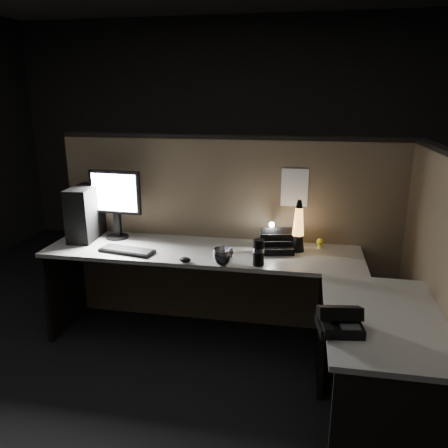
% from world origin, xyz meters
% --- Properties ---
extents(floor, '(6.00, 6.00, 0.00)m').
position_xyz_m(floor, '(0.00, 0.00, 0.00)').
color(floor, black).
rests_on(floor, ground).
extents(room_shell, '(6.00, 6.00, 6.00)m').
position_xyz_m(room_shell, '(0.00, 0.00, 1.62)').
color(room_shell, silver).
rests_on(room_shell, ground).
extents(partition_back, '(2.66, 0.06, 1.50)m').
position_xyz_m(partition_back, '(0.00, 0.93, 0.75)').
color(partition_back, brown).
rests_on(partition_back, ground).
extents(partition_right, '(0.06, 1.66, 1.50)m').
position_xyz_m(partition_right, '(1.33, 0.10, 0.75)').
color(partition_right, brown).
rests_on(partition_right, ground).
extents(desk, '(2.60, 1.60, 0.73)m').
position_xyz_m(desk, '(0.18, 0.25, 0.58)').
color(desk, '#B2AFA8').
rests_on(desk, ground).
extents(pc_tower, '(0.20, 0.40, 0.41)m').
position_xyz_m(pc_tower, '(-1.11, 0.71, 0.94)').
color(pc_tower, black).
rests_on(pc_tower, desk).
extents(monitor, '(0.42, 0.18, 0.53)m').
position_xyz_m(monitor, '(-0.87, 0.76, 1.05)').
color(monitor, black).
rests_on(monitor, desk).
extents(keyboard, '(0.42, 0.21, 0.02)m').
position_xyz_m(keyboard, '(-0.67, 0.45, 0.74)').
color(keyboard, black).
rests_on(keyboard, desk).
extents(mouse, '(0.09, 0.08, 0.03)m').
position_xyz_m(mouse, '(-0.21, 0.34, 0.75)').
color(mouse, black).
rests_on(mouse, desk).
extents(clip_lamp, '(0.04, 0.16, 0.20)m').
position_xyz_m(clip_lamp, '(0.35, 0.78, 0.85)').
color(clip_lamp, white).
rests_on(clip_lamp, desk).
extents(organizer, '(0.27, 0.25, 0.18)m').
position_xyz_m(organizer, '(0.38, 0.68, 0.77)').
color(organizer, black).
rests_on(organizer, desk).
extents(lava_lamp, '(0.10, 0.10, 0.38)m').
position_xyz_m(lava_lamp, '(0.54, 0.71, 0.89)').
color(lava_lamp, black).
rests_on(lava_lamp, desk).
extents(travel_mug, '(0.08, 0.08, 0.18)m').
position_xyz_m(travel_mug, '(0.29, 0.37, 0.82)').
color(travel_mug, black).
rests_on(travel_mug, desk).
extents(steel_mug, '(0.18, 0.18, 0.11)m').
position_xyz_m(steel_mug, '(0.06, 0.34, 0.79)').
color(steel_mug, silver).
rests_on(steel_mug, desk).
extents(figurine, '(0.05, 0.05, 0.05)m').
position_xyz_m(figurine, '(0.70, 0.80, 0.77)').
color(figurine, yellow).
rests_on(figurine, desk).
extents(pinned_paper, '(0.20, 0.00, 0.28)m').
position_xyz_m(pinned_paper, '(0.49, 0.90, 1.16)').
color(pinned_paper, white).
rests_on(pinned_paper, partition_back).
extents(desk_phone, '(0.23, 0.23, 0.12)m').
position_xyz_m(desk_phone, '(0.76, -0.39, 0.78)').
color(desk_phone, black).
rests_on(desk_phone, desk).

